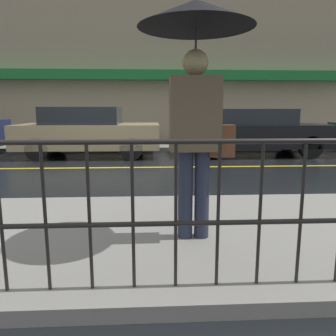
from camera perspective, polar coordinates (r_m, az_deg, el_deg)
The scene contains 8 objects.
ground_plane at distance 7.83m, azimuth -10.36°, elevation 0.04°, with size 80.00×80.00×0.00m, color black.
sidewalk_near at distance 3.63m, azimuth -19.27°, elevation -11.32°, with size 28.00×2.70×0.12m.
sidewalk_far at distance 11.84m, azimuth -7.90°, elevation 3.79°, with size 28.00×2.05×0.12m.
lane_marking at distance 7.82m, azimuth -10.36°, elevation 0.07°, with size 25.20×0.12×0.01m.
building_storefront at distance 12.99m, azimuth -7.76°, elevation 16.33°, with size 28.00×0.85×5.56m.
pedestrian at distance 3.10m, azimuth 4.93°, elevation 18.66°, with size 1.04×1.04×2.18m.
car_tan at distance 9.84m, azimuth -13.70°, elevation 6.23°, with size 4.01×1.93×1.42m.
car_black at distance 10.17m, azimuth 14.98°, elevation 6.20°, with size 4.10×1.89×1.37m.
Camera 1 is at (1.00, -7.64, 1.35)m, focal length 35.00 mm.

